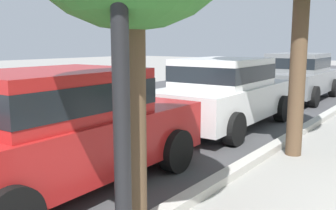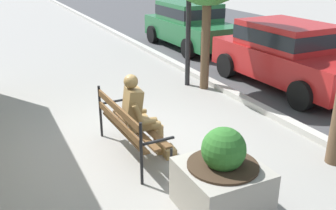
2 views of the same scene
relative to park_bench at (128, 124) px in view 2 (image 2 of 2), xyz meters
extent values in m
plane|color=gray|center=(-0.28, 0.27, -0.54)|extent=(80.00, 80.00, 0.00)
cube|color=#B2AFA8|center=(-0.28, 3.17, -0.48)|extent=(60.00, 0.20, 0.12)
cube|color=brown|center=(0.00, -0.07, -0.09)|extent=(1.70, 0.16, 0.04)
cube|color=brown|center=(0.00, 0.11, -0.09)|extent=(1.70, 0.16, 0.04)
cube|color=brown|center=(-0.01, 0.29, -0.09)|extent=(1.70, 0.16, 0.04)
cube|color=brown|center=(0.01, -0.16, 0.08)|extent=(1.70, 0.09, 0.11)
cube|color=brown|center=(0.01, -0.16, 0.30)|extent=(1.70, 0.09, 0.11)
cylinder|color=black|center=(-0.89, 0.28, -0.32)|extent=(0.04, 0.04, 0.45)
cylinder|color=black|center=(-0.87, -0.19, -0.07)|extent=(0.04, 0.04, 0.95)
cube|color=black|center=(-0.88, 0.08, 0.08)|extent=(0.05, 0.48, 0.03)
cylinder|color=black|center=(0.87, 0.34, -0.32)|extent=(0.04, 0.04, 0.45)
cylinder|color=black|center=(0.88, -0.13, -0.07)|extent=(0.04, 0.04, 0.95)
cube|color=black|center=(0.88, 0.14, 0.08)|extent=(0.05, 0.48, 0.03)
cube|color=olive|center=(0.06, 0.17, 0.02)|extent=(0.37, 0.35, 0.16)
cube|color=olive|center=(0.05, 0.07, 0.34)|extent=(0.38, 0.32, 0.55)
sphere|color=olive|center=(0.05, 0.06, 0.72)|extent=(0.22, 0.22, 0.22)
cylinder|color=olive|center=(-0.16, 0.11, 0.29)|extent=(0.11, 0.19, 0.29)
cylinder|color=olive|center=(-0.16, 0.25, 0.12)|extent=(0.10, 0.27, 0.10)
cylinder|color=olive|center=(0.27, 0.07, 0.29)|extent=(0.11, 0.19, 0.29)
cylinder|color=olive|center=(0.30, 0.21, 0.12)|extent=(0.10, 0.27, 0.10)
cylinder|color=olive|center=(-0.02, 0.32, -0.02)|extent=(0.16, 0.37, 0.14)
cylinder|color=olive|center=(0.00, 0.50, -0.29)|extent=(0.11, 0.11, 0.50)
cube|color=olive|center=(0.01, 0.56, -0.51)|extent=(0.13, 0.25, 0.07)
cylinder|color=olive|center=(0.16, 0.30, -0.02)|extent=(0.16, 0.37, 0.14)
cylinder|color=olive|center=(0.18, 0.48, -0.29)|extent=(0.11, 0.11, 0.50)
cube|color=olive|center=(0.19, 0.54, -0.51)|extent=(0.13, 0.25, 0.07)
cube|color=olive|center=(0.32, 0.57, -0.46)|extent=(0.30, 0.20, 0.16)
cube|color=gray|center=(1.84, 0.56, -0.24)|extent=(0.98, 0.98, 0.61)
cylinder|color=#38281C|center=(1.84, 0.56, 0.08)|extent=(0.88, 0.88, 0.03)
sphere|color=#2D6B28|center=(1.84, 0.56, 0.30)|extent=(0.55, 0.55, 0.55)
cylinder|color=brown|center=(-2.40, 2.86, 0.59)|extent=(0.21, 0.21, 2.27)
cube|color=#236638|center=(-6.49, 4.75, 0.07)|extent=(4.13, 1.78, 0.70)
cube|color=#236638|center=(-6.64, 4.75, 0.72)|extent=(2.16, 1.61, 0.60)
cube|color=black|center=(-6.64, 4.75, 0.72)|extent=(2.17, 1.62, 0.33)
cylinder|color=black|center=(-5.18, 5.63, -0.22)|extent=(0.64, 0.23, 0.64)
cylinder|color=black|center=(-5.14, 3.93, -0.22)|extent=(0.64, 0.23, 0.64)
cylinder|color=black|center=(-7.84, 5.58, -0.22)|extent=(0.64, 0.23, 0.64)
cylinder|color=black|center=(-7.81, 3.88, -0.22)|extent=(0.64, 0.23, 0.64)
cube|color=#B21E1E|center=(-1.62, 4.75, 0.07)|extent=(4.13, 1.78, 0.70)
cube|color=#B21E1E|center=(-1.77, 4.75, 0.72)|extent=(2.16, 1.61, 0.60)
cube|color=black|center=(-1.77, 4.75, 0.72)|extent=(2.17, 1.62, 0.33)
cylinder|color=black|center=(-0.27, 3.93, -0.22)|extent=(0.64, 0.23, 0.64)
cylinder|color=black|center=(-2.97, 5.58, -0.22)|extent=(0.64, 0.23, 0.64)
cylinder|color=black|center=(-2.94, 3.88, -0.22)|extent=(0.64, 0.23, 0.64)
cylinder|color=black|center=(-2.80, 2.61, 1.26)|extent=(0.12, 0.12, 3.60)
camera|label=1|loc=(-4.61, 0.88, 1.34)|focal=39.88mm
camera|label=2|loc=(5.21, -1.83, 2.46)|focal=40.72mm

